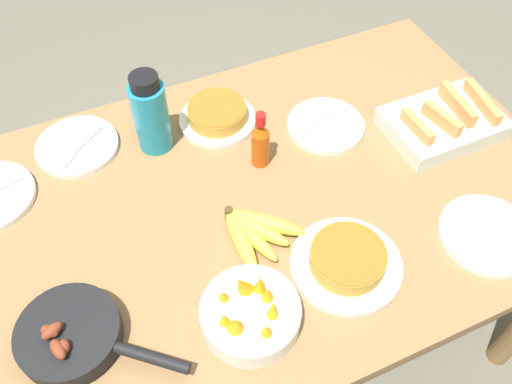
# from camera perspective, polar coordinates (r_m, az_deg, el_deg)

# --- Properties ---
(ground_plane) EXTENTS (14.00, 14.00, 0.00)m
(ground_plane) POSITION_cam_1_polar(r_m,az_deg,el_deg) (1.99, 0.00, -14.27)
(ground_plane) COLOR #666051
(dining_table) EXTENTS (1.56, 0.97, 0.76)m
(dining_table) POSITION_cam_1_polar(r_m,az_deg,el_deg) (1.41, 0.00, -3.22)
(dining_table) COLOR olive
(dining_table) RESTS_ON ground_plane
(banana_bunch) EXTENTS (0.18, 0.20, 0.04)m
(banana_bunch) POSITION_cam_1_polar(r_m,az_deg,el_deg) (1.25, -0.24, -4.10)
(banana_bunch) COLOR gold
(banana_bunch) RESTS_ON dining_table
(melon_tray) EXTENTS (0.30, 0.21, 0.09)m
(melon_tray) POSITION_cam_1_polar(r_m,az_deg,el_deg) (1.55, 19.19, 7.01)
(melon_tray) COLOR silver
(melon_tray) RESTS_ON dining_table
(skillet) EXTENTS (0.31, 0.28, 0.08)m
(skillet) POSITION_cam_1_polar(r_m,az_deg,el_deg) (1.18, -18.80, -14.15)
(skillet) COLOR black
(skillet) RESTS_ON dining_table
(frittata_plate_center) EXTENTS (0.21, 0.21, 0.06)m
(frittata_plate_center) POSITION_cam_1_polar(r_m,az_deg,el_deg) (1.50, -4.10, 8.05)
(frittata_plate_center) COLOR white
(frittata_plate_center) RESTS_ON dining_table
(frittata_plate_side) EXTENTS (0.25, 0.25, 0.06)m
(frittata_plate_side) POSITION_cam_1_polar(r_m,az_deg,el_deg) (1.22, 9.55, -7.16)
(frittata_plate_side) COLOR white
(frittata_plate_side) RESTS_ON dining_table
(empty_plate_near_front) EXTENTS (0.23, 0.23, 0.02)m
(empty_plate_near_front) POSITION_cam_1_polar(r_m,az_deg,el_deg) (1.37, 23.23, -4.16)
(empty_plate_near_front) COLOR white
(empty_plate_near_front) RESTS_ON dining_table
(empty_plate_far_right) EXTENTS (0.22, 0.22, 0.02)m
(empty_plate_far_right) POSITION_cam_1_polar(r_m,az_deg,el_deg) (1.51, -18.30, 4.59)
(empty_plate_far_right) COLOR white
(empty_plate_far_right) RESTS_ON dining_table
(empty_plate_mid_edge) EXTENTS (0.21, 0.21, 0.02)m
(empty_plate_mid_edge) POSITION_cam_1_polar(r_m,az_deg,el_deg) (1.50, 7.34, 6.96)
(empty_plate_mid_edge) COLOR white
(empty_plate_mid_edge) RESTS_ON dining_table
(fruit_bowl_mango) EXTENTS (0.21, 0.21, 0.11)m
(fruit_bowl_mango) POSITION_cam_1_polar(r_m,az_deg,el_deg) (1.13, -0.61, -12.65)
(fruit_bowl_mango) COLOR white
(fruit_bowl_mango) RESTS_ON dining_table
(water_bottle) EXTENTS (0.09, 0.09, 0.23)m
(water_bottle) POSITION_cam_1_polar(r_m,az_deg,el_deg) (1.40, -11.03, 8.06)
(water_bottle) COLOR teal
(water_bottle) RESTS_ON dining_table
(hot_sauce_bottle) EXTENTS (0.05, 0.05, 0.17)m
(hot_sauce_bottle) POSITION_cam_1_polar(r_m,az_deg,el_deg) (1.36, 0.46, 5.26)
(hot_sauce_bottle) COLOR #C64C0F
(hot_sauce_bottle) RESTS_ON dining_table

